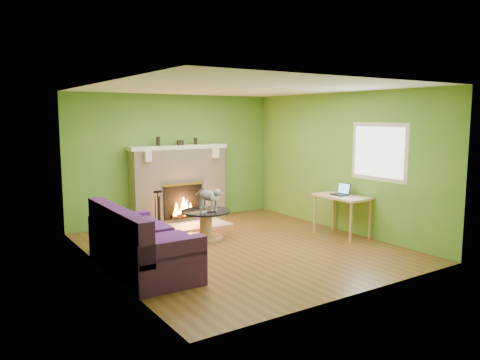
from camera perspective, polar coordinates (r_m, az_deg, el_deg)
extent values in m
plane|color=brown|center=(7.84, 0.17, -8.19)|extent=(5.00, 5.00, 0.00)
plane|color=white|center=(7.56, 0.17, 11.14)|extent=(5.00, 5.00, 0.00)
plane|color=#49852B|center=(9.76, -7.97, 2.65)|extent=(5.00, 0.00, 5.00)
plane|color=#49852B|center=(5.69, 14.21, -1.09)|extent=(5.00, 0.00, 5.00)
plane|color=#49852B|center=(6.63, -16.27, 0.05)|extent=(0.00, 5.00, 5.00)
plane|color=#49852B|center=(9.02, 12.18, 2.14)|extent=(0.00, 5.00, 5.00)
plane|color=silver|center=(8.39, 16.57, 3.30)|extent=(0.00, 1.20, 1.20)
plane|color=white|center=(8.38, 16.53, 3.30)|extent=(0.00, 1.06, 1.06)
cube|color=beige|center=(9.67, -7.46, -0.67)|extent=(2.00, 0.35, 1.50)
cube|color=black|center=(9.55, -6.93, -2.65)|extent=(0.85, 0.03, 0.68)
cube|color=gold|center=(9.49, -6.95, -0.52)|extent=(0.91, 0.02, 0.04)
cylinder|color=black|center=(9.57, -6.81, -4.33)|extent=(0.55, 0.07, 0.07)
cube|color=silver|center=(9.56, -7.47, 3.99)|extent=(2.10, 0.28, 0.08)
cube|color=silver|center=(9.10, -11.19, 2.84)|extent=(0.12, 0.10, 0.20)
cube|color=silver|center=(9.76, -3.01, 3.30)|extent=(0.12, 0.10, 0.20)
cube|color=beige|center=(9.34, -5.97, -5.53)|extent=(1.50, 0.75, 0.03)
cube|color=silver|center=(9.56, -7.47, 3.99)|extent=(2.10, 0.28, 0.08)
cube|color=#451758|center=(6.80, -11.75, -8.81)|extent=(0.93, 2.06, 0.46)
cube|color=#451758|center=(6.59, -14.65, -5.84)|extent=(0.21, 2.06, 0.58)
cube|color=#451758|center=(5.90, -8.48, -8.30)|extent=(0.93, 0.21, 0.23)
cube|color=#451758|center=(7.57, -14.41, -4.89)|extent=(0.93, 0.21, 0.23)
cube|color=#451758|center=(6.22, -9.38, -7.48)|extent=(0.74, 0.55, 0.13)
cube|color=#451758|center=(6.84, -11.74, -6.15)|extent=(0.74, 0.55, 0.13)
cube|color=#451758|center=(7.37, -13.41, -5.20)|extent=(0.74, 0.55, 0.13)
cylinder|color=tan|center=(8.44, -4.17, -6.93)|extent=(0.62, 0.62, 0.03)
cylinder|color=tan|center=(8.39, -4.18, -5.41)|extent=(0.22, 0.22, 0.43)
cylinder|color=black|center=(8.34, -4.20, -3.83)|extent=(0.88, 0.88, 0.03)
cube|color=tan|center=(8.64, 12.35, -1.99)|extent=(0.58, 1.00, 0.04)
cylinder|color=tan|center=(8.23, 13.35, -5.12)|extent=(0.04, 0.04, 0.70)
cylinder|color=tan|center=(8.58, 15.56, -4.67)|extent=(0.04, 0.04, 0.70)
cylinder|color=tan|center=(8.86, 9.11, -4.10)|extent=(0.04, 0.04, 0.70)
cylinder|color=tan|center=(9.18, 11.33, -3.74)|extent=(0.04, 0.04, 0.70)
cube|color=gray|center=(8.18, -4.40, -3.89)|extent=(0.17, 0.11, 0.02)
cube|color=black|center=(8.19, -3.46, -3.87)|extent=(0.16, 0.07, 0.02)
cylinder|color=black|center=(9.40, -9.94, 4.68)|extent=(0.08, 0.08, 0.18)
cylinder|color=black|center=(9.76, -5.43, 4.75)|extent=(0.07, 0.07, 0.14)
cube|color=black|center=(9.60, -7.29, 4.55)|extent=(0.12, 0.08, 0.10)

